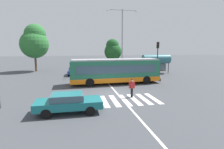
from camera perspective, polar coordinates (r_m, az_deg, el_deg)
name	(u,v)px	position (r m, az deg, el deg)	size (l,w,h in m)	color
ground_plane	(116,94)	(17.26, 1.34, -6.28)	(160.00, 160.00, 0.00)	#424449
city_transit_bus	(115,71)	(21.84, 1.02, 1.17)	(11.19, 2.97, 3.06)	black
pedestrian_crossing_street	(132,87)	(15.98, 6.44, -3.98)	(0.57, 0.32, 1.72)	black
foreground_sedan	(68,102)	(12.65, -13.87, -8.59)	(4.50, 1.88, 1.35)	black
parked_car_blue	(75,70)	(29.58, -11.96, 1.38)	(2.17, 4.63, 1.35)	black
parked_car_charcoal	(93,70)	(29.73, -6.22, 1.56)	(1.92, 4.52, 1.35)	black
parked_car_champagne	(108,69)	(30.36, -1.18, 1.76)	(1.95, 4.54, 1.35)	black
traffic_light_far_corner	(158,54)	(26.93, 14.49, 6.40)	(0.33, 0.32, 5.25)	#28282B
bus_stop_shelter	(156,60)	(31.06, 14.07, 4.72)	(4.78, 1.54, 3.25)	#28282B
twin_arm_street_lamp	(122,36)	(28.88, 3.33, 12.45)	(5.25, 0.32, 10.39)	#939399
background_tree_left	(35,41)	(36.02, -23.71, 9.75)	(5.12, 5.12, 8.73)	brown
background_tree_right	(113,50)	(34.60, 0.27, 7.95)	(3.38, 3.38, 6.09)	brown
crosswalk_painted_stripes	(125,100)	(15.34, 4.09, -8.22)	(5.72, 3.36, 0.01)	silver
lane_center_line	(113,89)	(19.18, 0.40, -4.72)	(0.16, 24.00, 0.01)	silver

